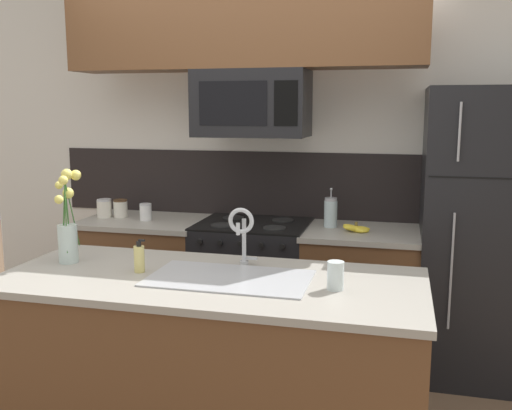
% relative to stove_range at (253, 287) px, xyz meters
% --- Properties ---
extents(rear_partition, '(5.20, 0.10, 2.60)m').
position_rel_stove_range_xyz_m(rear_partition, '(0.30, 0.38, 0.84)').
color(rear_partition, silver).
rests_on(rear_partition, ground).
extents(splash_band, '(3.20, 0.01, 0.48)m').
position_rel_stove_range_xyz_m(splash_band, '(-0.00, 0.32, 0.69)').
color(splash_band, black).
rests_on(splash_band, rear_partition).
extents(back_counter_left, '(0.88, 0.65, 0.91)m').
position_rel_stove_range_xyz_m(back_counter_left, '(-0.81, 0.00, -0.01)').
color(back_counter_left, brown).
rests_on(back_counter_left, ground).
extents(back_counter_right, '(0.76, 0.65, 0.91)m').
position_rel_stove_range_xyz_m(back_counter_right, '(0.75, 0.00, -0.01)').
color(back_counter_right, brown).
rests_on(back_counter_right, ground).
extents(stove_range, '(0.76, 0.64, 0.93)m').
position_rel_stove_range_xyz_m(stove_range, '(0.00, 0.00, 0.00)').
color(stove_range, black).
rests_on(stove_range, ground).
extents(microwave, '(0.74, 0.40, 0.44)m').
position_rel_stove_range_xyz_m(microwave, '(0.00, -0.02, 1.27)').
color(microwave, black).
extents(upper_cabinet_band, '(2.35, 0.34, 0.60)m').
position_rel_stove_range_xyz_m(upper_cabinet_band, '(-0.06, -0.05, 1.79)').
color(upper_cabinet_band, brown).
extents(refrigerator, '(0.85, 0.74, 1.83)m').
position_rel_stove_range_xyz_m(refrigerator, '(1.54, 0.02, 0.45)').
color(refrigerator, black).
rests_on(refrigerator, ground).
extents(storage_jar_tall, '(0.11, 0.11, 0.13)m').
position_rel_stove_range_xyz_m(storage_jar_tall, '(-1.13, 0.00, 0.51)').
color(storage_jar_tall, silver).
rests_on(storage_jar_tall, back_counter_left).
extents(storage_jar_medium, '(0.10, 0.10, 0.13)m').
position_rel_stove_range_xyz_m(storage_jar_medium, '(-1.02, 0.03, 0.51)').
color(storage_jar_medium, silver).
rests_on(storage_jar_medium, back_counter_left).
extents(storage_jar_short, '(0.09, 0.09, 0.12)m').
position_rel_stove_range_xyz_m(storage_jar_short, '(-0.78, -0.04, 0.51)').
color(storage_jar_short, silver).
rests_on(storage_jar_short, back_counter_left).
extents(banana_bunch, '(0.19, 0.13, 0.08)m').
position_rel_stove_range_xyz_m(banana_bunch, '(0.71, -0.06, 0.47)').
color(banana_bunch, yellow).
rests_on(banana_bunch, back_counter_right).
extents(french_press, '(0.09, 0.09, 0.27)m').
position_rel_stove_range_xyz_m(french_press, '(0.53, 0.06, 0.55)').
color(french_press, silver).
rests_on(french_press, back_counter_right).
extents(island_counter, '(2.03, 0.86, 0.91)m').
position_rel_stove_range_xyz_m(island_counter, '(0.11, -1.25, -0.01)').
color(island_counter, brown).
rests_on(island_counter, ground).
extents(kitchen_sink, '(0.76, 0.44, 0.16)m').
position_rel_stove_range_xyz_m(kitchen_sink, '(0.21, -1.25, 0.38)').
color(kitchen_sink, '#ADAFB5').
rests_on(kitchen_sink, island_counter).
extents(sink_faucet, '(0.14, 0.14, 0.31)m').
position_rel_stove_range_xyz_m(sink_faucet, '(0.21, -1.03, 0.65)').
color(sink_faucet, '#B7BABF').
rests_on(sink_faucet, island_counter).
extents(dish_soap_bottle, '(0.06, 0.05, 0.16)m').
position_rel_stove_range_xyz_m(dish_soap_bottle, '(-0.25, -1.25, 0.52)').
color(dish_soap_bottle, '#DBCC75').
rests_on(dish_soap_bottle, island_counter).
extents(drinking_glass, '(0.07, 0.07, 0.13)m').
position_rel_stove_range_xyz_m(drinking_glass, '(0.71, -1.29, 0.51)').
color(drinking_glass, silver).
rests_on(drinking_glass, island_counter).
extents(flower_vase, '(0.11, 0.20, 0.48)m').
position_rel_stove_range_xyz_m(flower_vase, '(-0.69, -1.17, 0.62)').
color(flower_vase, silver).
rests_on(flower_vase, island_counter).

